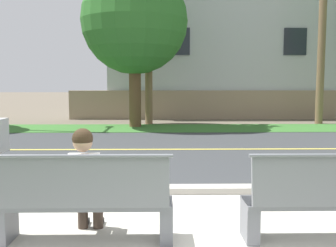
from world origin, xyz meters
TOP-DOWN VIEW (x-y plane):
  - ground_plane at (0.00, 8.00)m, footprint 140.00×140.00m
  - sidewalk_pavement at (0.00, 0.40)m, footprint 44.00×3.60m
  - curb_edge at (0.00, 2.35)m, footprint 44.00×0.30m
  - street_asphalt at (0.00, 6.50)m, footprint 52.00×8.00m
  - road_centre_line at (0.00, 6.50)m, footprint 48.00×0.14m
  - far_verge_grass at (0.00, 11.52)m, footprint 48.00×2.80m
  - bench_left at (-1.34, 0.37)m, footprint 1.89×0.48m
  - bench_right at (1.34, 0.37)m, footprint 1.89×0.48m
  - seated_person_white at (-1.36, 0.55)m, footprint 0.52×0.68m
  - shade_tree_left at (-1.42, 12.01)m, footprint 4.19×4.19m
  - garden_wall at (1.54, 15.52)m, footprint 13.00×0.36m
  - house_across_street at (3.15, 18.72)m, footprint 13.56×6.91m

SIDE VIEW (x-z plane):
  - ground_plane at x=0.00m, z-range 0.00..0.00m
  - street_asphalt at x=0.00m, z-range 0.00..0.01m
  - sidewalk_pavement at x=0.00m, z-range 0.00..0.01m
  - far_verge_grass at x=0.00m, z-range 0.00..0.02m
  - road_centre_line at x=0.00m, z-range 0.01..0.01m
  - curb_edge at x=0.00m, z-range 0.00..0.11m
  - bench_left at x=-1.34m, z-range -0.05..0.96m
  - bench_right at x=1.34m, z-range -0.05..0.96m
  - seated_person_white at x=-1.36m, z-range 0.05..1.30m
  - garden_wall at x=1.54m, z-range 0.00..1.40m
  - house_across_street at x=3.15m, z-range 0.05..7.47m
  - shade_tree_left at x=-1.42m, z-range 1.04..7.95m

